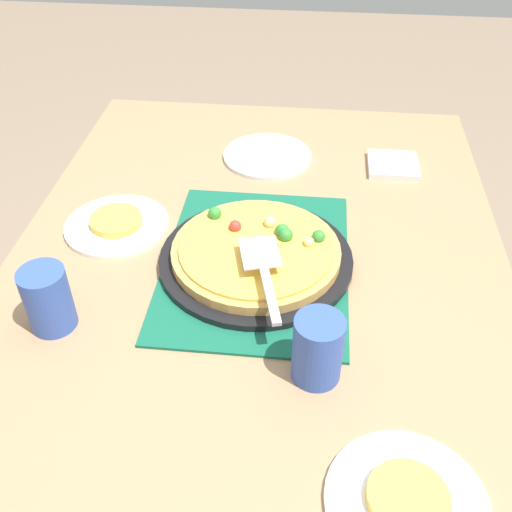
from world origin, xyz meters
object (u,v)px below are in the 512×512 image
Objects in this scene: cup_far at (318,349)px; pizza_server at (264,269)px; plate_side at (267,156)px; plate_near_left at (407,504)px; served_slice_left at (408,499)px; served_slice_right at (116,220)px; napkin_stack at (393,165)px; plate_far_right at (117,225)px; pizza_pan at (256,259)px; pizza at (257,250)px; cup_near at (48,299)px.

cup_far is 0.20m from pizza_server.
plate_near_left is at bearing 16.72° from plate_side.
served_slice_left is 0.79m from served_slice_right.
cup_far reaches higher than napkin_stack.
pizza_server is at bearing 61.06° from plate_far_right.
cup_far is at bearing -14.52° from napkin_stack.
napkin_stack is at bearing 151.06° from pizza_server.
pizza_server is 0.56m from napkin_stack.
pizza_pan is at bearing 73.92° from served_slice_right.
cup_far is at bearing 24.87° from pizza.
served_slice_left is 0.45m from pizza_server.
served_slice_left is at bearing 16.72° from plate_side.
served_slice_right is (-0.09, -0.31, 0.01)m from pizza_pan.
served_slice_right reaches higher than pizza_pan.
pizza_server is at bearing -149.07° from served_slice_left.
served_slice_right is (-0.56, -0.56, 0.00)m from served_slice_left.
plate_side is (-0.41, -0.01, -0.01)m from pizza_pan.
plate_far_right is at bearing -129.18° from cup_far.
served_slice_right is at bearing -118.94° from pizza_server.
cup_near is at bearing -115.06° from served_slice_left.
cup_near reaches higher than plate_side.
plate_near_left is 1.83× the size of cup_near.
served_slice_right is 0.92× the size of cup_near.
pizza is 0.39m from cup_near.
plate_near_left is 0.45m from pizza_server.
plate_near_left is 0.79m from plate_far_right.
pizza is at bearing 2.26° from plate_side.
plate_near_left is at bearing 31.08° from cup_far.
napkin_stack is (0.02, 0.31, 0.00)m from plate_side.
plate_far_right is 1.83× the size of cup_near.
pizza_pan reaches higher than napkin_stack.
napkin_stack is at bearing 177.13° from plate_near_left.
served_slice_left reaches higher than napkin_stack.
served_slice_left is 0.92× the size of napkin_stack.
napkin_stack is at bearing 143.26° from pizza_pan.
pizza is 2.75× the size of cup_far.
plate_near_left is 2.00× the size of served_slice_left.
cup_far is (-0.21, -0.13, 0.04)m from served_slice_left.
pizza reaches higher than plate_near_left.
cup_near reaches higher than plate_far_right.
served_slice_left reaches higher than plate_near_left.
plate_side is 2.00× the size of served_slice_left.
plate_near_left is at bearing 0.00° from served_slice_left.
served_slice_right is at bearing -42.14° from plate_side.
napkin_stack is (-0.31, 0.60, 0.00)m from plate_far_right.
cup_near is at bearing -115.06° from plate_near_left.
pizza_server is at bearing 106.19° from cup_near.
cup_far is at bearing -148.92° from plate_near_left.
napkin_stack is (-0.39, 0.29, -0.03)m from pizza.
plate_far_right is 0.38m from pizza_server.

